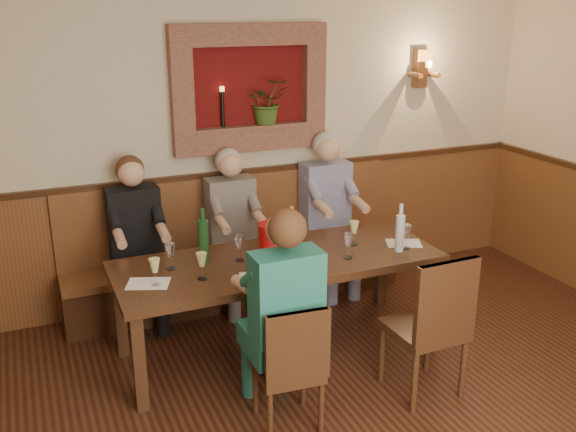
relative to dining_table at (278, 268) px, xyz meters
name	(u,v)px	position (x,y,z in m)	size (l,w,h in m)	color
room_shell	(441,163)	(0.00, -1.85, 1.21)	(6.04, 6.04, 2.82)	#C4B794
wainscoting	(421,420)	(0.00, -1.85, -0.09)	(6.02, 6.02, 1.15)	brown
wall_niche	(255,94)	(0.24, 1.09, 1.13)	(1.36, 0.30, 1.06)	#540C0C
wall_sconce	(421,70)	(1.90, 1.08, 1.27)	(0.25, 0.20, 0.35)	brown
dining_table	(278,268)	(0.00, 0.00, 0.00)	(2.40, 0.90, 0.75)	black
bench	(238,265)	(0.00, 0.94, -0.35)	(3.00, 0.45, 1.11)	#381E0F
chair_near_left	(288,390)	(-0.30, -0.90, -0.42)	(0.41, 0.41, 0.86)	black
chair_near_right	(424,352)	(0.69, -0.91, -0.38)	(0.46, 0.46, 1.03)	black
person_bench_left	(139,258)	(-0.87, 0.84, -0.10)	(0.41, 0.50, 1.40)	black
person_bench_mid	(235,244)	(-0.06, 0.84, -0.10)	(0.41, 0.50, 1.39)	#554F4E
person_bench_right	(329,227)	(0.84, 0.84, -0.07)	(0.43, 0.53, 1.46)	navy
person_chair_front	(281,333)	(-0.30, -0.78, -0.08)	(0.42, 0.52, 1.43)	#1B605F
spittoon_bucket	(275,241)	(-0.02, 0.02, 0.21)	(0.23, 0.23, 0.26)	#BB0B0F
wine_bottle_green_a	(292,235)	(0.12, 0.04, 0.23)	(0.08, 0.08, 0.38)	#19471E
wine_bottle_green_b	(203,240)	(-0.52, 0.15, 0.24)	(0.10, 0.10, 0.41)	#19471E
water_bottle	(400,232)	(0.90, -0.22, 0.23)	(0.09, 0.09, 0.37)	silver
tasting_sheet_a	(148,283)	(-0.97, -0.07, 0.08)	(0.28, 0.20, 0.00)	white
tasting_sheet_b	(287,266)	(0.00, -0.16, 0.08)	(0.27, 0.20, 0.00)	white
tasting_sheet_c	(404,243)	(1.02, -0.10, 0.08)	(0.27, 0.19, 0.00)	white
tasting_sheet_d	(262,277)	(-0.23, -0.28, 0.08)	(0.30, 0.22, 0.00)	white
wine_glass_0	(348,246)	(0.48, -0.20, 0.17)	(0.08, 0.08, 0.19)	white
wine_glass_1	(294,239)	(0.17, 0.09, 0.17)	(0.08, 0.08, 0.19)	#D6D780
wine_glass_2	(155,272)	(-0.93, -0.12, 0.17)	(0.08, 0.08, 0.19)	#D6D780
wine_glass_3	(239,248)	(-0.27, 0.07, 0.17)	(0.08, 0.08, 0.19)	white
wine_glass_4	(202,266)	(-0.62, -0.14, 0.17)	(0.08, 0.08, 0.19)	#D6D780
wine_glass_5	(406,237)	(0.98, -0.20, 0.17)	(0.08, 0.08, 0.19)	white
wine_glass_6	(171,256)	(-0.77, 0.11, 0.17)	(0.08, 0.08, 0.19)	white
wine_glass_7	(264,267)	(-0.24, -0.32, 0.17)	(0.08, 0.08, 0.19)	#D6D780
wine_glass_8	(354,233)	(0.64, 0.03, 0.17)	(0.08, 0.08, 0.19)	#D6D780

